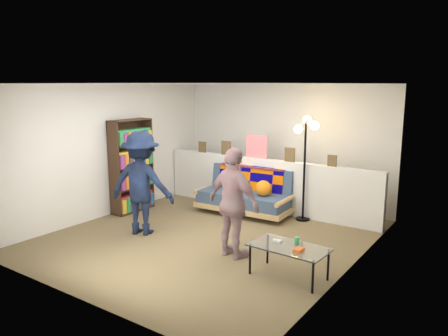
% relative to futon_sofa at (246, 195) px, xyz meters
% --- Properties ---
extents(ground, '(5.00, 5.00, 0.00)m').
position_rel_futon_sofa_xyz_m(ground, '(0.20, -1.43, -0.36)').
color(ground, brown).
rests_on(ground, ground).
extents(room_shell, '(4.60, 5.05, 2.45)m').
position_rel_futon_sofa_xyz_m(room_shell, '(0.20, -0.96, 1.32)').
color(room_shell, silver).
rests_on(room_shell, ground).
extents(half_wall_ledge, '(4.45, 0.15, 1.00)m').
position_rel_futon_sofa_xyz_m(half_wall_ledge, '(0.20, 0.37, 0.14)').
color(half_wall_ledge, silver).
rests_on(half_wall_ledge, ground).
extents(ledge_decor, '(2.97, 0.02, 0.45)m').
position_rel_futon_sofa_xyz_m(ledge_decor, '(-0.02, 0.35, 0.82)').
color(ledge_decor, brown).
rests_on(ledge_decor, half_wall_ledge).
extents(futon_sofa, '(1.82, 0.95, 0.76)m').
position_rel_futon_sofa_xyz_m(futon_sofa, '(0.00, 0.00, 0.00)').
color(futon_sofa, tan).
rests_on(futon_sofa, ground).
extents(bookshelf, '(0.29, 0.87, 1.75)m').
position_rel_futon_sofa_xyz_m(bookshelf, '(-1.88, -1.10, 0.46)').
color(bookshelf, black).
rests_on(bookshelf, ground).
extents(coffee_table, '(0.99, 0.58, 0.50)m').
position_rel_futon_sofa_xyz_m(coffee_table, '(1.91, -2.07, 0.02)').
color(coffee_table, black).
rests_on(coffee_table, ground).
extents(floor_lamp, '(0.43, 0.36, 1.85)m').
position_rel_futon_sofa_xyz_m(floor_lamp, '(1.05, 0.24, 0.96)').
color(floor_lamp, black).
rests_on(floor_lamp, ground).
extents(person_left, '(1.21, 0.91, 1.66)m').
position_rel_futon_sofa_xyz_m(person_left, '(-0.79, -1.91, 0.47)').
color(person_left, black).
rests_on(person_left, ground).
extents(person_right, '(0.97, 0.56, 1.55)m').
position_rel_futon_sofa_xyz_m(person_right, '(0.97, -1.91, 0.42)').
color(person_right, '#D18792').
rests_on(person_right, ground).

